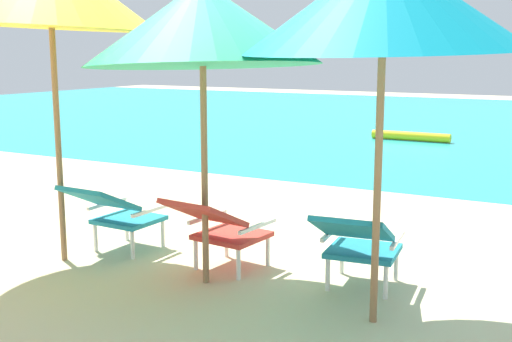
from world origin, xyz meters
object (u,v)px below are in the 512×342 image
(lounge_chair_center, at_px, (219,226))
(beach_umbrella_right, at_px, (384,2))
(lounge_chair_right, at_px, (358,241))
(beach_umbrella_center, at_px, (202,24))
(lounge_chair_left, at_px, (115,210))
(swim_buoy, at_px, (411,136))

(lounge_chair_center, distance_m, beach_umbrella_right, 2.23)
(lounge_chair_right, relative_size, beach_umbrella_center, 0.37)
(lounge_chair_center, bearing_deg, beach_umbrella_center, -84.85)
(beach_umbrella_right, bearing_deg, lounge_chair_center, 167.09)
(lounge_chair_center, distance_m, lounge_chair_right, 1.15)
(lounge_chair_left, height_order, beach_umbrella_center, beach_umbrella_center)
(beach_umbrella_center, xyz_separation_m, beach_umbrella_right, (1.40, -0.09, 0.10))
(swim_buoy, height_order, lounge_chair_right, lounge_chair_right)
(swim_buoy, distance_m, lounge_chair_left, 8.72)
(lounge_chair_right, distance_m, beach_umbrella_right, 1.77)
(lounge_chair_left, distance_m, beach_umbrella_right, 3.03)
(lounge_chair_center, height_order, beach_umbrella_center, beach_umbrella_center)
(swim_buoy, relative_size, beach_umbrella_center, 0.64)
(lounge_chair_right, bearing_deg, lounge_chair_center, -174.02)
(lounge_chair_left, xyz_separation_m, beach_umbrella_center, (1.10, -0.23, 1.59))
(beach_umbrella_center, bearing_deg, beach_umbrella_right, -3.74)
(lounge_chair_left, relative_size, beach_umbrella_right, 0.37)
(lounge_chair_center, xyz_separation_m, lounge_chair_right, (1.14, 0.12, 0.00))
(swim_buoy, bearing_deg, lounge_chair_right, -77.05)
(swim_buoy, xyz_separation_m, beach_umbrella_center, (0.85, -8.94, 1.89))
(lounge_chair_left, xyz_separation_m, lounge_chair_right, (2.22, 0.13, 0.00))
(swim_buoy, relative_size, lounge_chair_left, 1.80)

